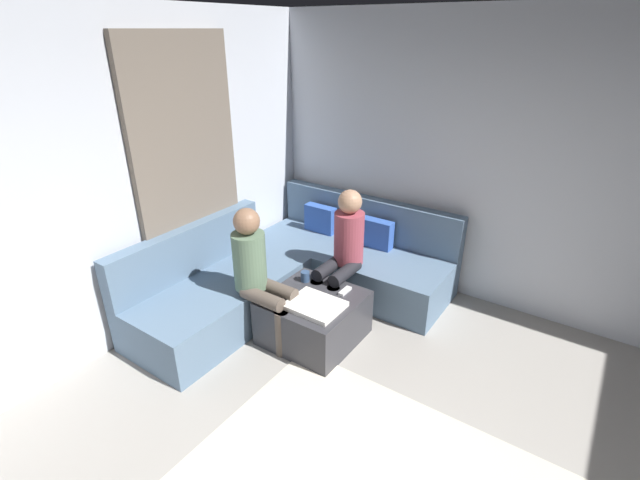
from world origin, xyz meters
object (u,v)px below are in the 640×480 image
(sectional_couch, at_px, (297,272))
(person_on_couch_side, at_px, (259,272))
(game_remote, at_px, (345,291))
(person_on_couch_back, at_px, (343,249))
(ottoman, at_px, (314,318))
(coffee_mug, at_px, (305,276))

(sectional_couch, distance_m, person_on_couch_side, 0.82)
(game_remote, bearing_deg, person_on_couch_back, 124.96)
(sectional_couch, relative_size, person_on_couch_back, 2.12)
(ottoman, xyz_separation_m, coffee_mug, (-0.22, 0.18, 0.26))
(person_on_couch_back, bearing_deg, sectional_couch, 6.25)
(sectional_couch, xyz_separation_m, person_on_couch_side, (0.15, -0.71, 0.38))
(coffee_mug, distance_m, person_on_couch_back, 0.44)
(person_on_couch_back, relative_size, person_on_couch_side, 1.00)
(coffee_mug, relative_size, game_remote, 0.63)
(sectional_couch, height_order, coffee_mug, sectional_couch)
(coffee_mug, bearing_deg, sectional_couch, 137.39)
(person_on_couch_side, bearing_deg, coffee_mug, 157.93)
(coffee_mug, distance_m, person_on_couch_side, 0.49)
(ottoman, distance_m, coffee_mug, 0.38)
(person_on_couch_back, bearing_deg, game_remote, 124.96)
(sectional_couch, height_order, person_on_couch_side, person_on_couch_side)
(sectional_couch, xyz_separation_m, ottoman, (0.54, -0.47, -0.07))
(game_remote, xyz_separation_m, person_on_couch_side, (-0.57, -0.46, 0.23))
(person_on_couch_back, xyz_separation_m, person_on_couch_side, (-0.36, -0.77, 0.00))
(coffee_mug, xyz_separation_m, game_remote, (0.40, 0.04, -0.04))
(coffee_mug, bearing_deg, person_on_couch_side, -112.07)
(coffee_mug, bearing_deg, person_on_couch_back, 61.98)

